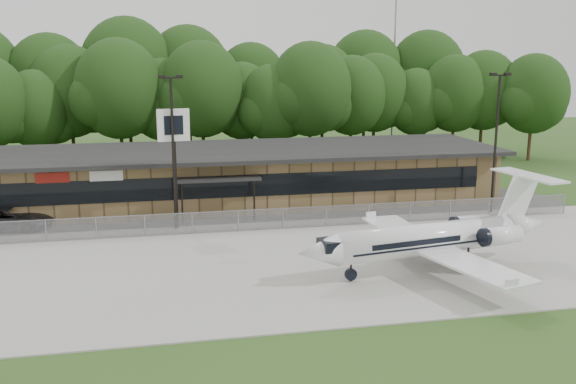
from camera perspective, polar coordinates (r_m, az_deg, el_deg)
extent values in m
plane|color=#2C4B1B|center=(28.72, 1.47, -11.56)|extent=(160.00, 160.00, 0.00)
cube|color=#9E9B93|center=(36.02, -1.42, -6.46)|extent=(64.00, 18.00, 0.08)
cube|color=#383835|center=(46.92, -3.92, -2.04)|extent=(50.00, 9.00, 0.06)
cube|color=olive|center=(50.85, -4.63, 1.35)|extent=(40.00, 10.00, 4.00)
cube|color=black|center=(45.91, -3.87, 0.55)|extent=(36.00, 0.08, 1.60)
cube|color=black|center=(50.00, -4.61, 3.66)|extent=(41.00, 11.50, 0.30)
cube|color=black|center=(44.99, -6.31, 1.17)|extent=(6.00, 1.60, 0.20)
cube|color=maroon|center=(45.82, -20.21, 1.20)|extent=(2.20, 0.06, 0.70)
cube|color=silver|center=(45.41, -15.85, 1.39)|extent=(2.20, 0.06, 0.70)
cube|color=gray|center=(42.43, -3.11, -2.57)|extent=(46.00, 0.03, 1.50)
cube|color=gray|center=(42.24, -3.12, -1.58)|extent=(46.00, 0.04, 0.04)
cylinder|color=gray|center=(78.73, 9.45, 12.76)|extent=(0.20, 0.20, 25.00)
cylinder|color=black|center=(42.61, -10.15, 3.16)|extent=(0.18, 0.18, 10.00)
cube|color=black|center=(42.12, -10.41, 9.96)|extent=(1.20, 0.12, 0.12)
cube|color=black|center=(42.11, -11.17, 10.03)|extent=(0.45, 0.30, 0.22)
cube|color=black|center=(42.13, -9.66, 10.09)|extent=(0.45, 0.30, 0.22)
cylinder|color=black|center=(48.89, 17.95, 3.91)|extent=(0.18, 0.18, 10.00)
cube|color=black|center=(48.46, 18.35, 9.82)|extent=(1.20, 0.12, 0.12)
cube|color=black|center=(48.19, 17.78, 9.93)|extent=(0.45, 0.30, 0.22)
cube|color=black|center=(48.74, 18.92, 9.88)|extent=(0.45, 0.30, 0.22)
cylinder|color=white|center=(35.11, 12.15, -4.23)|extent=(10.69, 3.40, 1.69)
cone|color=white|center=(32.19, 2.61, -5.48)|extent=(2.36, 2.01, 1.69)
cone|color=white|center=(38.88, 20.16, -2.87)|extent=(2.57, 2.05, 1.69)
cube|color=white|center=(32.85, 16.22, -6.48)|extent=(3.33, 6.63, 0.13)
cube|color=white|center=(38.34, 9.95, -3.47)|extent=(3.33, 6.63, 0.13)
cylinder|color=white|center=(36.25, 18.36, -3.81)|extent=(2.45, 1.32, 0.95)
cylinder|color=white|center=(38.24, 15.87, -2.82)|extent=(2.45, 1.32, 0.95)
cube|color=white|center=(38.19, 19.73, -0.73)|extent=(2.58, 0.57, 3.18)
cube|color=white|center=(38.35, 20.59, 1.27)|extent=(2.15, 5.02, 0.11)
cube|color=black|center=(32.39, 3.82, -4.83)|extent=(1.25, 1.42, 0.53)
cube|color=black|center=(36.57, 14.56, -6.02)|extent=(1.25, 2.64, 0.74)
cylinder|color=black|center=(33.42, 5.60, -7.43)|extent=(0.73, 0.73, 0.23)
imported|color=#28292B|center=(46.65, -23.55, -2.19)|extent=(5.88, 3.25, 1.56)
cylinder|color=black|center=(43.10, -10.00, 1.70)|extent=(0.26, 0.26, 7.66)
cube|color=silver|center=(42.64, -10.16, 5.88)|extent=(2.12, 0.53, 2.11)
cube|color=black|center=(42.52, -10.13, 5.86)|extent=(1.24, 0.21, 1.25)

